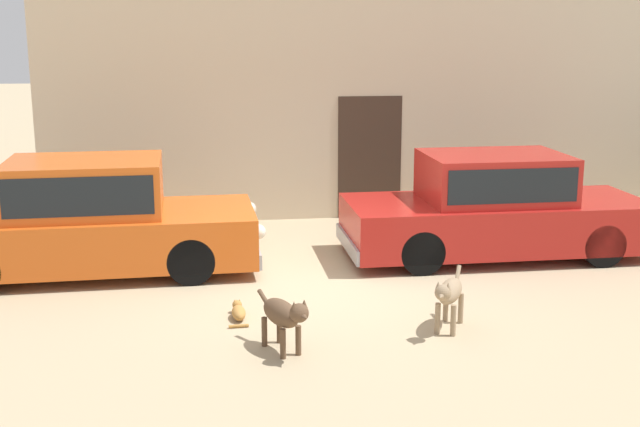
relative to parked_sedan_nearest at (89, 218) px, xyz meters
name	(u,v)px	position (x,y,z in m)	size (l,w,h in m)	color
ground_plane	(318,285)	(2.96, -1.01, -0.75)	(80.00, 80.00, 0.00)	tan
parked_sedan_nearest	(89,218)	(0.00, 0.00, 0.00)	(4.56, 1.92, 1.54)	#D15619
parked_sedan_second	(495,206)	(5.66, 0.05, -0.02)	(4.45, 1.75, 1.49)	#AD1E19
stray_dog_spotted	(284,315)	(2.33, -3.18, -0.35)	(0.49, 0.95, 0.65)	brown
stray_dog_tan	(449,293)	(4.17, -2.79, -0.33)	(0.55, 0.94, 0.65)	#997F60
stray_cat	(238,312)	(1.90, -2.11, -0.68)	(0.22, 0.58, 0.16)	#B77F3D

